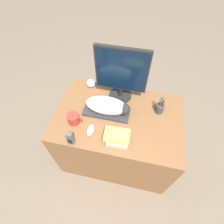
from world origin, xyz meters
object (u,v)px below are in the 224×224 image
(baseball, at_px, (91,83))
(phone, at_px, (70,138))
(cat, at_px, (108,106))
(monitor, at_px, (121,73))
(keyboard, at_px, (106,111))
(book_stack, at_px, (117,137))
(computer_mouse, at_px, (91,130))
(pen_cup, at_px, (160,108))
(coffee_mug, at_px, (74,119))

(baseball, xyz_separation_m, phone, (0.03, -0.63, 0.03))
(cat, height_order, baseball, cat)
(monitor, height_order, phone, monitor)
(keyboard, height_order, book_stack, book_stack)
(computer_mouse, height_order, pen_cup, pen_cup)
(cat, relative_size, computer_mouse, 3.56)
(cat, distance_m, phone, 0.41)
(keyboard, height_order, cat, cat)
(keyboard, bearing_deg, baseball, 128.74)
(baseball, bearing_deg, coffee_mug, -91.90)
(computer_mouse, bearing_deg, book_stack, -7.70)
(cat, height_order, coffee_mug, cat)
(cat, xyz_separation_m, book_stack, (0.13, -0.24, -0.06))
(cat, xyz_separation_m, monitor, (0.06, 0.22, 0.18))
(cat, xyz_separation_m, coffee_mug, (-0.26, -0.16, -0.05))
(cat, height_order, pen_cup, pen_cup)
(keyboard, bearing_deg, monitor, 69.49)
(computer_mouse, bearing_deg, monitor, 69.53)
(keyboard, relative_size, pen_cup, 2.11)
(cat, relative_size, book_stack, 1.87)
(coffee_mug, bearing_deg, keyboard, 32.94)
(keyboard, relative_size, computer_mouse, 3.79)
(monitor, bearing_deg, book_stack, -81.95)
(baseball, bearing_deg, book_stack, -54.77)
(book_stack, bearing_deg, computer_mouse, 172.30)
(monitor, relative_size, pen_cup, 2.68)
(monitor, height_order, book_stack, monitor)
(pen_cup, distance_m, baseball, 0.70)
(baseball, bearing_deg, computer_mouse, -73.64)
(coffee_mug, relative_size, pen_cup, 0.68)
(cat, xyz_separation_m, phone, (-0.21, -0.35, -0.03))
(coffee_mug, distance_m, phone, 0.20)
(baseball, xyz_separation_m, book_stack, (0.37, -0.53, 0.00))
(cat, bearing_deg, book_stack, -62.56)
(computer_mouse, xyz_separation_m, baseball, (-0.15, 0.50, 0.02))
(cat, distance_m, baseball, 0.38)
(phone, relative_size, book_stack, 0.66)
(pen_cup, xyz_separation_m, baseball, (-0.67, 0.17, -0.01))
(pen_cup, xyz_separation_m, phone, (-0.64, -0.45, 0.02))
(keyboard, relative_size, baseball, 5.07)
(coffee_mug, distance_m, baseball, 0.44)
(keyboard, bearing_deg, cat, 0.00)
(pen_cup, height_order, phone, pen_cup)
(keyboard, xyz_separation_m, book_stack, (0.15, -0.24, 0.03))
(pen_cup, bearing_deg, computer_mouse, -148.57)
(coffee_mug, height_order, book_stack, coffee_mug)
(monitor, height_order, pen_cup, monitor)
(computer_mouse, xyz_separation_m, phone, (-0.12, -0.13, 0.05))
(cat, xyz_separation_m, baseball, (-0.24, 0.28, -0.06))
(baseball, relative_size, book_stack, 0.39)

